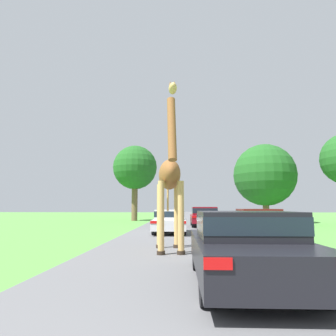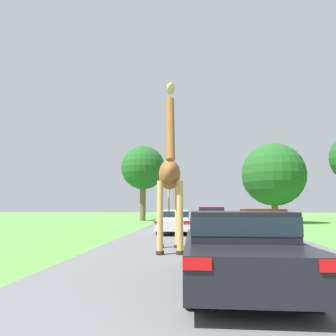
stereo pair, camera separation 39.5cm
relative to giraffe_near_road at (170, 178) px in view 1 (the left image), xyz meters
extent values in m
cube|color=#5B5B5E|center=(1.46, 20.06, -2.39)|extent=(8.28, 120.00, 0.00)
cylinder|color=tan|center=(0.37, -0.61, -1.27)|extent=(0.19, 0.19, 2.24)
cylinder|color=#2D2319|center=(0.37, -0.61, -2.33)|extent=(0.25, 0.25, 0.12)
cylinder|color=tan|center=(-0.24, -0.67, -1.27)|extent=(0.19, 0.19, 2.24)
cylinder|color=#2D2319|center=(-0.24, -0.67, -2.33)|extent=(0.25, 0.25, 0.12)
cylinder|color=tan|center=(0.22, 0.89, -1.27)|extent=(0.19, 0.19, 2.24)
cylinder|color=#2D2319|center=(0.22, 0.89, -2.33)|extent=(0.25, 0.25, 0.12)
cylinder|color=tan|center=(-0.39, 0.83, -1.27)|extent=(0.19, 0.19, 2.24)
cylinder|color=#2D2319|center=(-0.39, 0.83, -2.33)|extent=(0.25, 0.25, 0.12)
ellipsoid|color=brown|center=(-0.01, 0.11, 0.12)|extent=(0.93, 2.21, 1.00)
cylinder|color=brown|center=(0.10, -1.03, 1.43)|extent=(0.35, 0.94, 2.16)
ellipsoid|color=tan|center=(0.15, -1.48, 2.52)|extent=(0.29, 0.58, 0.30)
cylinder|color=tan|center=(-0.11, 1.12, -0.49)|extent=(0.07, 0.07, 1.23)
cone|color=brown|center=(0.20, -1.30, 2.75)|extent=(0.07, 0.07, 0.16)
cone|color=brown|center=(0.07, -1.32, 2.75)|extent=(0.07, 0.07, 0.16)
cube|color=black|center=(1.60, -4.08, -1.84)|extent=(1.92, 4.27, 0.59)
cube|color=black|center=(1.60, -4.08, -1.30)|extent=(1.73, 1.92, 0.50)
cube|color=#19232D|center=(1.60, -4.08, -1.27)|extent=(1.75, 1.94, 0.30)
cube|color=red|center=(0.81, -6.23, -1.63)|extent=(0.35, 0.03, 0.14)
cylinder|color=black|center=(0.83, -2.80, -2.09)|extent=(0.38, 0.60, 0.60)
cylinder|color=black|center=(2.36, -2.80, -2.09)|extent=(0.38, 0.60, 0.60)
cylinder|color=black|center=(0.83, -5.36, -2.09)|extent=(0.38, 0.60, 0.60)
cylinder|color=black|center=(2.36, -5.36, -2.09)|extent=(0.38, 0.60, 0.60)
cube|color=silver|center=(-0.26, 6.87, -1.89)|extent=(1.75, 4.11, 0.52)
cube|color=silver|center=(-0.26, 6.87, -1.37)|extent=(1.58, 1.85, 0.51)
cube|color=#19232D|center=(-0.26, 6.87, -1.35)|extent=(1.59, 1.87, 0.30)
cube|color=red|center=(-0.97, 4.81, -1.70)|extent=(0.32, 0.03, 0.13)
cube|color=red|center=(0.46, 4.81, -1.70)|extent=(0.32, 0.03, 0.13)
cylinder|color=black|center=(-0.96, 8.11, -2.11)|extent=(0.35, 0.57, 0.57)
cylinder|color=black|center=(0.44, 8.11, -2.11)|extent=(0.35, 0.57, 0.57)
cylinder|color=black|center=(-0.96, 5.64, -2.11)|extent=(0.35, 0.57, 0.57)
cylinder|color=black|center=(0.44, 5.64, -2.11)|extent=(0.35, 0.57, 0.57)
cube|color=maroon|center=(2.09, 12.58, -1.82)|extent=(1.96, 4.05, 0.54)
cube|color=maroon|center=(2.09, 12.58, -1.25)|extent=(1.77, 1.82, 0.59)
cube|color=#19232D|center=(2.09, 12.58, -1.23)|extent=(1.79, 1.84, 0.36)
cube|color=red|center=(1.29, 10.55, -1.63)|extent=(0.35, 0.03, 0.13)
cube|color=red|center=(2.90, 10.55, -1.63)|extent=(0.35, 0.03, 0.13)
cylinder|color=black|center=(1.31, 13.80, -2.04)|extent=(0.39, 0.71, 0.71)
cylinder|color=black|center=(2.88, 13.80, -2.04)|extent=(0.39, 0.71, 0.71)
cylinder|color=black|center=(1.31, 11.37, -2.04)|extent=(0.39, 0.71, 0.71)
cylinder|color=black|center=(2.88, 11.37, -2.04)|extent=(0.39, 0.71, 0.71)
cube|color=#561914|center=(3.84, 3.84, -1.87)|extent=(1.83, 4.19, 0.55)
cube|color=#561914|center=(3.84, 3.84, -1.32)|extent=(1.65, 1.89, 0.55)
cube|color=#19232D|center=(3.84, 3.84, -1.30)|extent=(1.66, 1.90, 0.33)
cube|color=red|center=(3.09, 1.73, -1.68)|extent=(0.33, 0.03, 0.13)
cube|color=red|center=(4.59, 1.73, -1.68)|extent=(0.33, 0.03, 0.13)
cylinder|color=black|center=(3.10, 5.09, -2.10)|extent=(0.37, 0.58, 0.58)
cylinder|color=black|center=(4.57, 5.09, -2.10)|extent=(0.37, 0.58, 0.58)
cylinder|color=black|center=(3.10, 2.58, -2.10)|extent=(0.37, 0.58, 0.58)
cylinder|color=black|center=(4.57, 2.58, -2.10)|extent=(0.37, 0.58, 0.58)
cylinder|color=brown|center=(8.08, 17.76, -0.64)|extent=(0.56, 0.56, 3.51)
sphere|color=#1E561E|center=(8.08, 17.76, 1.97)|extent=(5.66, 5.66, 5.66)
cylinder|color=brown|center=(-4.49, 21.42, 0.06)|extent=(0.62, 0.62, 4.91)
sphere|color=#1E561E|center=(-4.49, 21.42, 3.21)|extent=(4.65, 4.65, 4.65)
camera|label=1|loc=(0.37, -9.94, -0.96)|focal=32.00mm
camera|label=2|loc=(0.77, -9.91, -0.96)|focal=32.00mm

